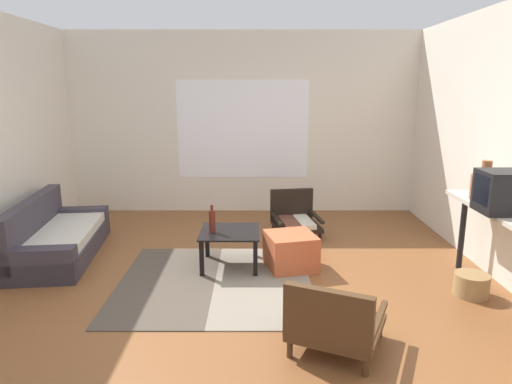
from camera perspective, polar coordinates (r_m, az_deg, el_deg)
ground_plane at (r=4.36m, az=-2.43°, el=-12.71°), size 7.80×7.80×0.00m
far_wall_with_window at (r=7.01m, az=-1.36°, el=8.52°), size 5.60×0.13×2.70m
area_rug at (r=4.63m, az=-4.86°, el=-11.10°), size 1.89×1.88×0.01m
couch at (r=5.68m, az=-23.38°, el=-5.31°), size 0.91×1.78×0.67m
coffee_table at (r=4.89m, az=-3.01°, el=-5.63°), size 0.62×0.62×0.40m
armchair_by_window at (r=5.97m, az=5.11°, el=-3.14°), size 0.66×0.68×0.57m
armchair_striped_foreground at (r=3.46m, az=10.02°, el=-15.65°), size 0.83×0.83×0.57m
ottoman_orange at (r=4.90m, az=4.61°, el=-7.37°), size 0.59×0.59×0.38m
console_shelf at (r=4.54m, az=28.92°, el=-3.31°), size 0.38×1.67×0.84m
clay_vase at (r=4.85m, az=26.90°, el=0.64°), size 0.26×0.26×0.38m
glass_bottle at (r=4.81m, az=-5.23°, el=-3.57°), size 0.07×0.07×0.30m
wicker_basket at (r=4.75m, az=25.54°, el=-10.43°), size 0.31×0.31×0.21m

